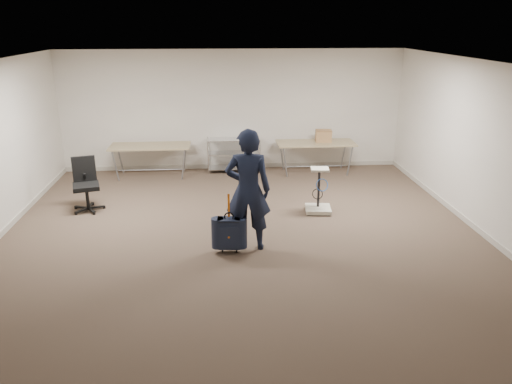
{
  "coord_description": "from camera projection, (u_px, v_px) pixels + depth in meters",
  "views": [
    {
      "loc": [
        -0.36,
        -7.21,
        3.4
      ],
      "look_at": [
        0.22,
        0.3,
        0.81
      ],
      "focal_mm": 35.0,
      "sensor_mm": 36.0,
      "label": 1
    }
  ],
  "objects": [
    {
      "name": "ground",
      "position": [
        244.0,
        246.0,
        7.93
      ],
      "size": [
        9.0,
        9.0,
        0.0
      ],
      "primitive_type": "plane",
      "color": "#4A392D",
      "rests_on": "ground"
    },
    {
      "name": "room_shell",
      "position": [
        239.0,
        212.0,
        9.21
      ],
      "size": [
        8.0,
        9.0,
        9.0
      ],
      "color": "white",
      "rests_on": "ground"
    },
    {
      "name": "folding_table_left",
      "position": [
        150.0,
        148.0,
        11.29
      ],
      "size": [
        1.8,
        0.75,
        0.73
      ],
      "color": "#9C8660",
      "rests_on": "ground"
    },
    {
      "name": "folding_table_right",
      "position": [
        316.0,
        145.0,
        11.57
      ],
      "size": [
        1.8,
        0.75,
        0.73
      ],
      "color": "#9C8660",
      "rests_on": "ground"
    },
    {
      "name": "wire_shelf",
      "position": [
        234.0,
        153.0,
        11.74
      ],
      "size": [
        1.22,
        0.47,
        0.8
      ],
      "color": "silver",
      "rests_on": "ground"
    },
    {
      "name": "person",
      "position": [
        248.0,
        190.0,
        7.59
      ],
      "size": [
        0.74,
        0.53,
        1.91
      ],
      "primitive_type": "imported",
      "rotation": [
        0.0,
        0.0,
        3.03
      ],
      "color": "black",
      "rests_on": "ground"
    },
    {
      "name": "suitcase",
      "position": [
        229.0,
        233.0,
        7.62
      ],
      "size": [
        0.36,
        0.23,
        0.95
      ],
      "color": "black",
      "rests_on": "ground"
    },
    {
      "name": "office_chair",
      "position": [
        87.0,
        194.0,
        9.38
      ],
      "size": [
        0.61,
        0.61,
        1.0
      ],
      "color": "black",
      "rests_on": "ground"
    },
    {
      "name": "equipment_cart",
      "position": [
        318.0,
        201.0,
        9.29
      ],
      "size": [
        0.51,
        0.51,
        0.85
      ],
      "color": "beige",
      "rests_on": "ground"
    },
    {
      "name": "cardboard_box",
      "position": [
        324.0,
        136.0,
        11.59
      ],
      "size": [
        0.39,
        0.31,
        0.27
      ],
      "primitive_type": "cube",
      "rotation": [
        0.0,
        0.0,
        -0.1
      ],
      "color": "olive",
      "rests_on": "folding_table_right"
    }
  ]
}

